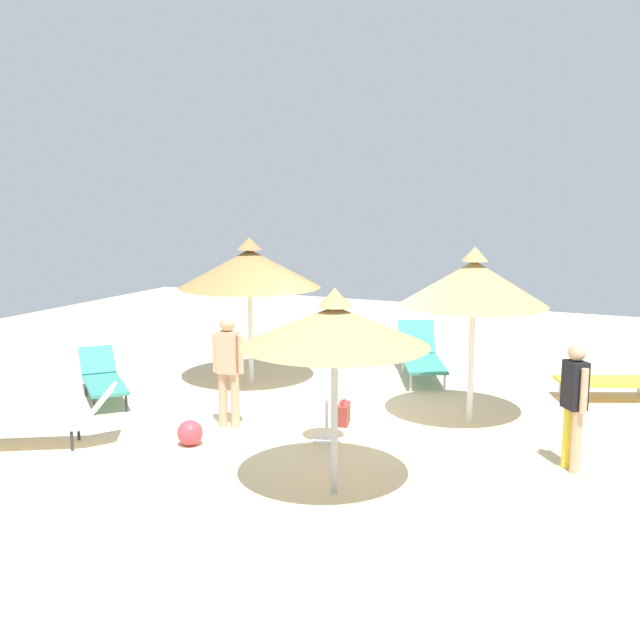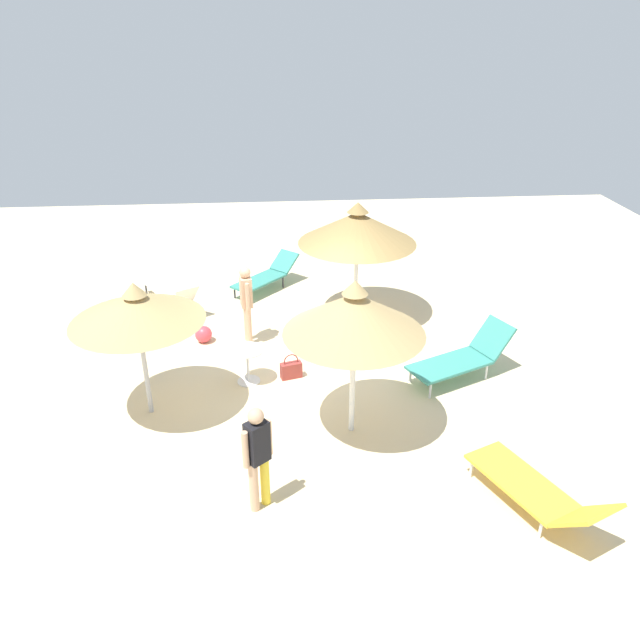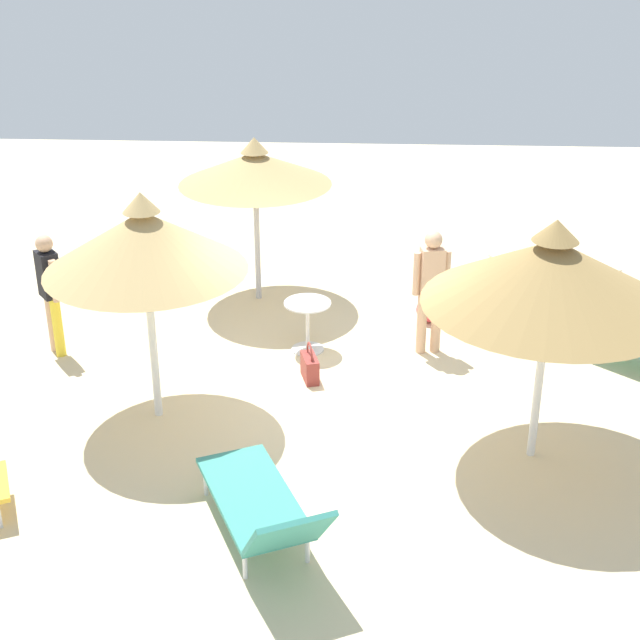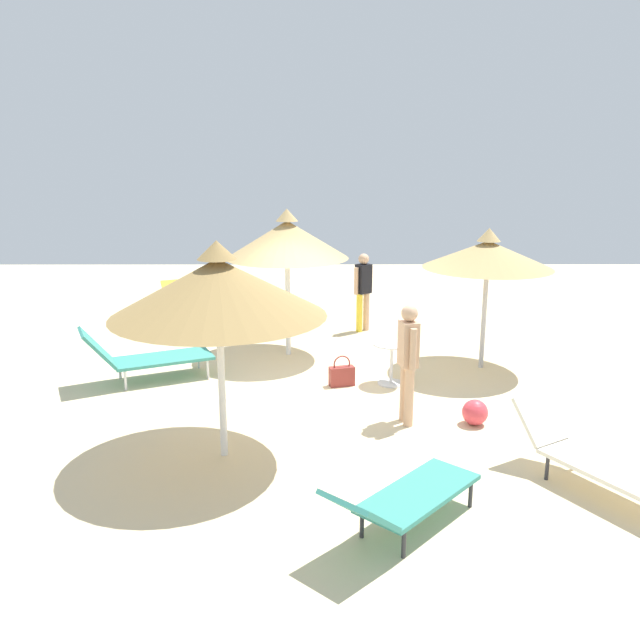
% 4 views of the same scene
% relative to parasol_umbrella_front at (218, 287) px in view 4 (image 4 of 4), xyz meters
% --- Properties ---
extents(ground, '(24.00, 24.00, 0.10)m').
position_rel_parasol_umbrella_front_xyz_m(ground, '(-1.23, -2.24, -2.17)').
color(ground, beige).
extents(parasol_umbrella_front, '(2.55, 2.55, 2.67)m').
position_rel_parasol_umbrella_front_xyz_m(parasol_umbrella_front, '(0.00, 0.00, 0.00)').
color(parasol_umbrella_front, white).
rests_on(parasol_umbrella_front, ground).
extents(parasol_umbrella_back, '(2.20, 2.20, 2.68)m').
position_rel_parasol_umbrella_front_xyz_m(parasol_umbrella_back, '(-0.61, -4.19, 0.02)').
color(parasol_umbrella_back, white).
rests_on(parasol_umbrella_back, ground).
extents(parasol_umbrella_far_left, '(2.17, 2.17, 2.43)m').
position_rel_parasol_umbrella_front_xyz_m(parasol_umbrella_far_left, '(-4.01, -3.40, -0.13)').
color(parasol_umbrella_far_left, '#B2B2B7').
rests_on(parasol_umbrella_far_left, ground).
extents(lounge_chair_edge, '(2.16, 1.49, 0.96)m').
position_rel_parasol_umbrella_front_xyz_m(lounge_chair_edge, '(1.67, -2.71, -1.68)').
color(lounge_chair_edge, teal).
rests_on(lounge_chair_edge, ground).
extents(lounge_chair_far_right, '(1.75, 1.83, 0.75)m').
position_rel_parasol_umbrella_front_xyz_m(lounge_chair_far_right, '(-1.99, 1.74, -1.74)').
color(lounge_chair_far_right, teal).
rests_on(lounge_chair_far_right, ground).
extents(lounge_chair_center, '(1.49, 2.23, 0.84)m').
position_rel_parasol_umbrella_front_xyz_m(lounge_chair_center, '(1.67, -6.28, -1.72)').
color(lounge_chair_center, gold).
rests_on(lounge_chair_center, ground).
extents(lounge_chair_near_right, '(1.61, 2.15, 0.84)m').
position_rel_parasol_umbrella_front_xyz_m(lounge_chair_near_right, '(-4.22, 0.92, -1.74)').
color(lounge_chair_near_right, silver).
rests_on(lounge_chair_near_right, ground).
extents(person_standing_near_left, '(0.40, 0.35, 1.63)m').
position_rel_parasol_umbrella_front_xyz_m(person_standing_near_left, '(-2.10, -5.84, -1.18)').
color(person_standing_near_left, yellow).
rests_on(person_standing_near_left, ground).
extents(person_standing_front, '(0.27, 0.48, 1.68)m').
position_rel_parasol_umbrella_front_xyz_m(person_standing_front, '(-2.38, -0.98, -1.15)').
color(person_standing_front, tan).
rests_on(person_standing_front, ground).
extents(handbag, '(0.43, 0.26, 0.51)m').
position_rel_parasol_umbrella_front_xyz_m(handbag, '(-1.54, -2.49, -1.94)').
color(handbag, maroon).
rests_on(handbag, ground).
extents(side_table_round, '(0.61, 0.61, 0.69)m').
position_rel_parasol_umbrella_front_xyz_m(side_table_round, '(-2.34, -2.57, -1.65)').
color(side_table_round, silver).
rests_on(side_table_round, ground).
extents(beach_ball, '(0.36, 0.36, 0.36)m').
position_rel_parasol_umbrella_front_xyz_m(beach_ball, '(-3.32, -0.92, -1.94)').
color(beach_ball, '#D83F4C').
rests_on(beach_ball, ground).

